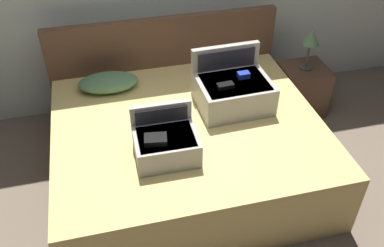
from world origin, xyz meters
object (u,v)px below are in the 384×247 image
bed (188,150)px  hard_case_large (233,90)px  pillow_near_headboard (108,82)px  table_lamp (311,39)px  nightstand (301,90)px  hard_case_medium (166,143)px

bed → hard_case_large: hard_case_large is taller
pillow_near_headboard → table_lamp: 1.88m
pillow_near_headboard → table_lamp: table_lamp is taller
bed → nightstand: (1.32, 0.64, -0.03)m
hard_case_medium → table_lamp: (1.55, 0.95, 0.13)m
bed → nightstand: size_ratio=4.15×
hard_case_large → nightstand: size_ratio=1.17×
hard_case_large → hard_case_medium: size_ratio=1.33×
bed → hard_case_large: bearing=20.8°
table_lamp → bed: bearing=-154.2°
hard_case_large → hard_case_medium: hard_case_large is taller
hard_case_medium → hard_case_large: bearing=37.0°
hard_case_large → pillow_near_headboard: bearing=152.0°
hard_case_large → table_lamp: 1.03m
hard_case_large → pillow_near_headboard: 1.08m
pillow_near_headboard → nightstand: 1.91m
nightstand → table_lamp: table_lamp is taller
nightstand → table_lamp: bearing=-135.0°
bed → hard_case_large: 0.61m
bed → hard_case_medium: 0.56m
bed → pillow_near_headboard: (-0.55, 0.63, 0.35)m
bed → table_lamp: 1.55m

